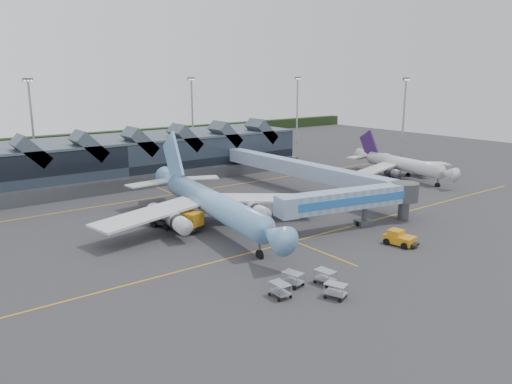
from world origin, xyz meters
TOP-DOWN VIEW (x-y plane):
  - ground at (0.00, 0.00)m, footprint 260.00×260.00m
  - taxi_stripes at (0.00, 10.00)m, footprint 120.00×60.00m
  - tree_line_far at (0.00, 110.00)m, footprint 260.00×4.00m
  - terminal at (-5.07, 47.35)m, footprint 90.00×22.25m
  - light_masts at (21.00, 62.80)m, footprint 132.40×42.56m
  - main_airliner at (-5.80, 5.37)m, footprint 37.06×42.98m
  - regional_jet at (49.53, 11.26)m, footprint 27.26×29.99m
  - jet_bridge at (12.85, -8.72)m, footprint 25.43×8.41m
  - fuel_truck at (-10.79, 8.09)m, footprint 5.74×10.30m
  - pushback_tug at (10.91, -17.98)m, footprint 3.47×4.86m
  - baggage_carts at (-9.86, -21.60)m, footprint 7.99×7.71m

SIDE VIEW (x-z plane):
  - ground at x=0.00m, z-range 0.00..0.00m
  - taxi_stripes at x=0.00m, z-range 0.00..0.01m
  - pushback_tug at x=10.91m, z-range -0.10..1.91m
  - baggage_carts at x=-9.86m, z-range 0.10..1.71m
  - fuel_truck at x=-10.79m, z-range 0.21..3.70m
  - tree_line_far at x=0.00m, z-range 0.00..4.00m
  - regional_jet at x=49.53m, z-range -1.88..8.41m
  - main_airliner at x=-5.80m, z-range -2.85..10.97m
  - jet_bridge at x=12.85m, z-range 1.31..7.59m
  - terminal at x=-5.07m, z-range -1.38..11.14m
  - light_masts at x=21.00m, z-range 1.26..23.71m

